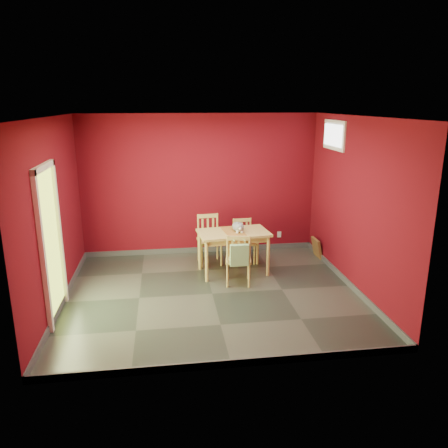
{
  "coord_description": "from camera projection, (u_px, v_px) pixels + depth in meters",
  "views": [
    {
      "loc": [
        -0.69,
        -6.25,
        2.9
      ],
      "look_at": [
        0.25,
        0.45,
        1.0
      ],
      "focal_mm": 35.0,
      "sensor_mm": 36.0,
      "label": 1
    }
  ],
  "objects": [
    {
      "name": "table_runner",
      "position": [
        234.0,
        236.0,
        7.4
      ],
      "size": [
        0.38,
        0.69,
        0.33
      ],
      "color": "#A06729",
      "rests_on": "dining_table"
    },
    {
      "name": "chair_near",
      "position": [
        238.0,
        259.0,
        7.08
      ],
      "size": [
        0.47,
        0.47,
        0.87
      ],
      "color": "tan",
      "rests_on": "ground"
    },
    {
      "name": "tote_bag",
      "position": [
        239.0,
        255.0,
        6.84
      ],
      "size": [
        0.29,
        0.18,
        0.41
      ],
      "color": "#7EB175",
      "rests_on": "chair_near"
    },
    {
      "name": "room_shell",
      "position": [
        212.0,
        291.0,
        6.82
      ],
      "size": [
        4.5,
        4.5,
        4.5
      ],
      "color": "#5D0913",
      "rests_on": "ground"
    },
    {
      "name": "picture_frame",
      "position": [
        317.0,
        248.0,
        8.41
      ],
      "size": [
        0.13,
        0.37,
        0.37
      ],
      "color": "brown",
      "rests_on": "ground"
    },
    {
      "name": "doorway",
      "position": [
        50.0,
        239.0,
        5.85
      ],
      "size": [
        0.06,
        1.01,
        2.13
      ],
      "color": "#B7D838",
      "rests_on": "ground"
    },
    {
      "name": "cat",
      "position": [
        238.0,
        225.0,
        7.51
      ],
      "size": [
        0.25,
        0.43,
        0.21
      ],
      "primitive_type": null,
      "rotation": [
        0.0,
        0.0,
        -0.07
      ],
      "color": "slate",
      "rests_on": "table_runner"
    },
    {
      "name": "window",
      "position": [
        334.0,
        135.0,
        7.45
      ],
      "size": [
        0.05,
        0.9,
        0.5
      ],
      "color": "white",
      "rests_on": "room_shell"
    },
    {
      "name": "dining_table",
      "position": [
        233.0,
        237.0,
        7.52
      ],
      "size": [
        1.26,
        0.82,
        0.75
      ],
      "color": "tan",
      "rests_on": "ground"
    },
    {
      "name": "outlet_plate",
      "position": [
        279.0,
        234.0,
        8.86
      ],
      "size": [
        0.08,
        0.02,
        0.12
      ],
      "primitive_type": "cube",
      "color": "silver",
      "rests_on": "room_shell"
    },
    {
      "name": "ground",
      "position": [
        212.0,
        294.0,
        6.83
      ],
      "size": [
        4.5,
        4.5,
        0.0
      ],
      "primitive_type": "plane",
      "color": "#2D342D",
      "rests_on": "ground"
    },
    {
      "name": "chair_far_left",
      "position": [
        209.0,
        239.0,
        8.05
      ],
      "size": [
        0.45,
        0.45,
        0.9
      ],
      "color": "tan",
      "rests_on": "ground"
    },
    {
      "name": "chair_far_right",
      "position": [
        243.0,
        240.0,
        8.12
      ],
      "size": [
        0.4,
        0.4,
        0.81
      ],
      "color": "tan",
      "rests_on": "ground"
    }
  ]
}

